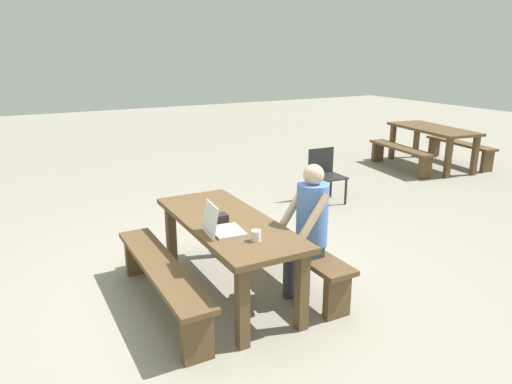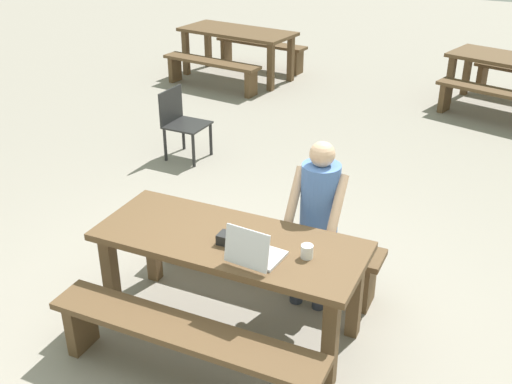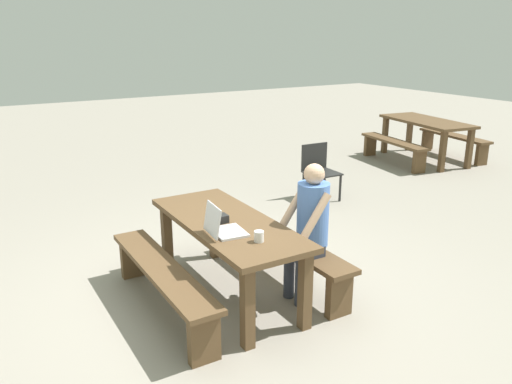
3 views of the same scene
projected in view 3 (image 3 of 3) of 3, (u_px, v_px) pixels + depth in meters
The scene contains 12 objects.
ground_plane at pixel (229, 294), 4.82m from camera, with size 30.00×30.00×0.00m, color gray.
picnic_table_front at pixel (228, 232), 4.63m from camera, with size 1.85×0.74×0.74m.
bench_near at pixel (162, 278), 4.40m from camera, with size 1.84×0.30×0.44m.
bench_far at pixel (286, 247), 5.03m from camera, with size 1.84×0.30×0.44m.
laptop at pixel (222, 227), 4.26m from camera, with size 0.33×0.33×0.27m.
small_pouch at pixel (221, 219), 4.54m from camera, with size 0.11×0.10×0.07m.
coffee_mug at pixel (259, 236), 4.12m from camera, with size 0.08×0.08×0.09m.
person_seated at pixel (309, 223), 4.55m from camera, with size 0.39×0.40×1.27m.
plastic_chair at pixel (319, 170), 7.46m from camera, with size 0.46×0.46×0.80m.
picnic_table_rear at pixel (426, 126), 9.64m from camera, with size 1.93×1.06×0.77m.
bench_rear_south at pixel (394, 146), 9.47m from camera, with size 1.68×0.53×0.44m.
bench_rear_north at pixel (454, 140), 10.00m from camera, with size 1.68×0.53×0.44m.
Camera 3 is at (3.83, -1.99, 2.35)m, focal length 36.05 mm.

